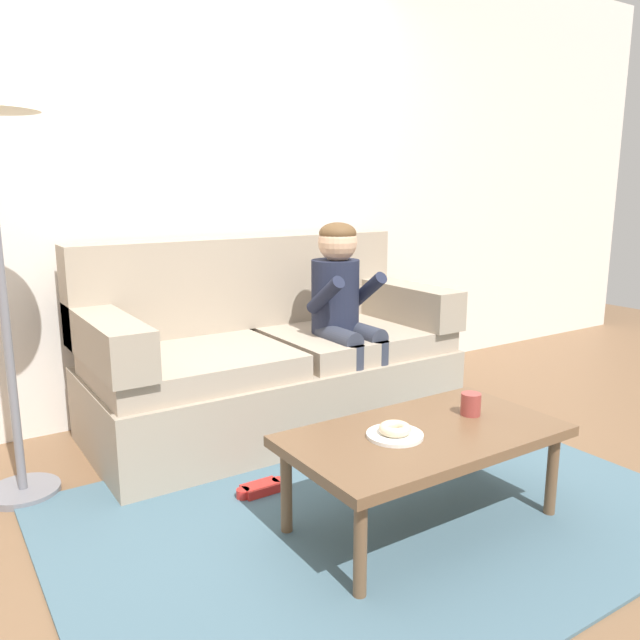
{
  "coord_description": "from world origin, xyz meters",
  "views": [
    {
      "loc": [
        -1.45,
        -2.06,
        1.29
      ],
      "look_at": [
        0.19,
        0.45,
        0.65
      ],
      "focal_mm": 35.38,
      "sensor_mm": 36.0,
      "label": 1
    }
  ],
  "objects_px": {
    "coffee_table": "(424,441)",
    "mug": "(471,404)",
    "toy_controller": "(261,489)",
    "person_child": "(344,304)",
    "couch": "(269,361)",
    "donut": "(395,429)"
  },
  "relations": [
    {
      "from": "couch",
      "to": "mug",
      "type": "height_order",
      "value": "couch"
    },
    {
      "from": "couch",
      "to": "toy_controller",
      "type": "distance_m",
      "value": 0.9
    },
    {
      "from": "couch",
      "to": "person_child",
      "type": "height_order",
      "value": "person_child"
    },
    {
      "from": "mug",
      "to": "toy_controller",
      "type": "height_order",
      "value": "mug"
    },
    {
      "from": "toy_controller",
      "to": "coffee_table",
      "type": "bearing_deg",
      "value": -61.14
    },
    {
      "from": "couch",
      "to": "coffee_table",
      "type": "relative_size",
      "value": 1.83
    },
    {
      "from": "coffee_table",
      "to": "person_child",
      "type": "bearing_deg",
      "value": 70.77
    },
    {
      "from": "donut",
      "to": "toy_controller",
      "type": "bearing_deg",
      "value": 117.42
    },
    {
      "from": "toy_controller",
      "to": "person_child",
      "type": "bearing_deg",
      "value": 24.89
    },
    {
      "from": "toy_controller",
      "to": "couch",
      "type": "bearing_deg",
      "value": 50.77
    },
    {
      "from": "coffee_table",
      "to": "donut",
      "type": "bearing_deg",
      "value": 172.97
    },
    {
      "from": "couch",
      "to": "coffee_table",
      "type": "distance_m",
      "value": 1.26
    },
    {
      "from": "mug",
      "to": "couch",
      "type": "bearing_deg",
      "value": 101.25
    },
    {
      "from": "couch",
      "to": "mug",
      "type": "bearing_deg",
      "value": -78.75
    },
    {
      "from": "donut",
      "to": "toy_controller",
      "type": "relative_size",
      "value": 0.53
    },
    {
      "from": "couch",
      "to": "donut",
      "type": "relative_size",
      "value": 16.16
    },
    {
      "from": "couch",
      "to": "coffee_table",
      "type": "xyz_separation_m",
      "value": [
        -0.03,
        -1.26,
        -0.01
      ]
    },
    {
      "from": "mug",
      "to": "coffee_table",
      "type": "bearing_deg",
      "value": -174.28
    },
    {
      "from": "coffee_table",
      "to": "mug",
      "type": "relative_size",
      "value": 11.8
    },
    {
      "from": "coffee_table",
      "to": "toy_controller",
      "type": "height_order",
      "value": "coffee_table"
    },
    {
      "from": "couch",
      "to": "person_child",
      "type": "xyz_separation_m",
      "value": [
        0.34,
        -0.21,
        0.31
      ]
    },
    {
      "from": "couch",
      "to": "mug",
      "type": "distance_m",
      "value": 1.26
    }
  ]
}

